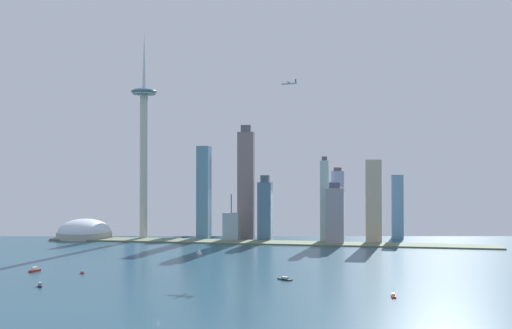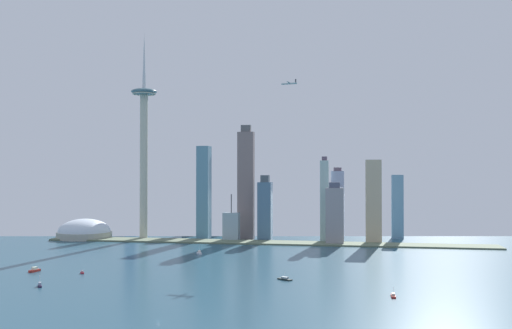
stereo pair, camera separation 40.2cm
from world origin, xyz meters
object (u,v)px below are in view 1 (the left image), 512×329
boat_0 (35,270)px  boat_5 (199,253)px  skyscraper_5 (265,210)px  skyscraper_9 (374,202)px  boat_3 (82,272)px  observation_tower (144,134)px  skyscraper_11 (246,184)px  stadium_dome (84,233)px  skyscraper_2 (218,187)px  skyscraper_8 (335,215)px  skyscraper_10 (325,201)px  skyscraper_4 (131,196)px  boat_6 (285,279)px  skyscraper_3 (338,205)px  skyscraper_7 (231,227)px  skyscraper_1 (190,209)px  airplane (289,83)px  skyscraper_0 (397,207)px  boat_1 (393,296)px  skyscraper_6 (204,192)px  boat_4 (40,285)px

boat_0 → boat_5: (139.31, 169.57, -0.18)m
skyscraper_5 → boat_0: bearing=-120.4°
skyscraper_9 → boat_3: skyscraper_9 is taller
observation_tower → skyscraper_11: size_ratio=1.83×
stadium_dome → skyscraper_2: (206.38, 98.35, 74.68)m
skyscraper_8 → skyscraper_10: bearing=119.0°
observation_tower → skyscraper_4: observation_tower is taller
skyscraper_2 → boat_6: (171.89, -419.85, -83.34)m
stadium_dome → boat_3: stadium_dome is taller
boat_3 → skyscraper_5: bearing=116.5°
skyscraper_3 → boat_0: 485.36m
skyscraper_7 → boat_5: bearing=-93.1°
skyscraper_9 → boat_6: size_ratio=7.96×
stadium_dome → skyscraper_5: (302.98, 23.25, 39.65)m
skyscraper_1 → skyscraper_10: bearing=-16.1°
skyscraper_4 → skyscraper_8: skyscraper_4 is taller
skyscraper_1 → skyscraper_8: bearing=-21.2°
skyscraper_1 → boat_5: skyscraper_1 is taller
skyscraper_11 → boat_6: (109.77, -359.04, -89.84)m
boat_6 → skyscraper_7: bearing=146.9°
skyscraper_9 → airplane: (-125.28, -55.44, 178.78)m
skyscraper_8 → boat_3: 403.83m
skyscraper_2 → skyscraper_3: bearing=-14.6°
skyscraper_5 → boat_5: bearing=-109.6°
skyscraper_0 → skyscraper_4: 466.52m
skyscraper_7 → boat_1: 459.96m
skyscraper_8 → airplane: 211.74m
skyscraper_7 → airplane: size_ratio=3.08×
skyscraper_5 → boat_3: size_ratio=15.37×
skyscraper_4 → boat_3: size_ratio=20.71×
skyscraper_0 → skyscraper_11: 257.07m
skyscraper_1 → boat_0: skyscraper_1 is taller
skyscraper_5 → boat_6: (75.30, -344.76, -48.31)m
boat_6 → airplane: size_ratio=0.67×
skyscraper_10 → boat_6: skyscraper_10 is taller
airplane → skyscraper_8: bearing=-146.4°
skyscraper_2 → observation_tower: bearing=-140.4°
skyscraper_1 → skyscraper_5: bearing=-23.3°
skyscraper_3 → skyscraper_5: size_ratio=1.12×
skyscraper_6 → boat_0: 370.92m
observation_tower → skyscraper_1: size_ratio=3.51×
skyscraper_4 → skyscraper_7: bearing=-18.0°
skyscraper_2 → skyscraper_11: size_ratio=0.89×
skyscraper_8 → boat_5: size_ratio=8.15×
boat_4 → skyscraper_2: bearing=-38.8°
stadium_dome → skyscraper_10: size_ratio=0.67×
skyscraper_4 → boat_0: (50.72, -394.90, -66.65)m
skyscraper_4 → boat_0: skyscraper_4 is taller
skyscraper_8 → skyscraper_1: bearing=158.8°
observation_tower → skyscraper_6: bearing=11.2°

